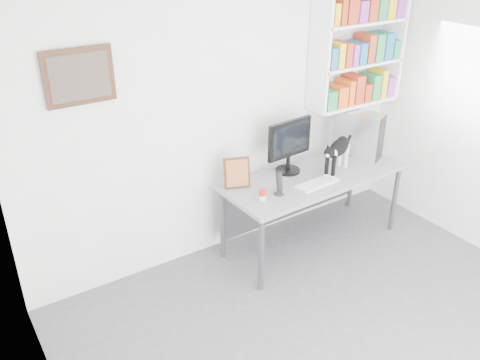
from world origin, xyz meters
The scene contains 11 objects.
room centered at (0.00, 0.00, 1.35)m, with size 4.01×4.01×2.70m.
bookshelf centered at (1.40, 1.85, 1.85)m, with size 1.03×0.28×1.24m, color white.
wall_art centered at (-1.30, 1.97, 1.90)m, with size 0.52×0.04×0.42m, color #462716.
desk centered at (0.65, 1.52, 0.38)m, with size 1.82×0.71×0.76m, color gray.
monitor centered at (0.49, 1.72, 1.02)m, with size 0.50×0.24×0.53m, color black.
keyboard centered at (0.53, 1.35, 0.77)m, with size 0.42×0.16×0.03m, color beige.
pc_tower centered at (1.30, 1.64, 0.99)m, with size 0.21×0.47×0.47m, color silver.
speaker centered at (0.14, 1.40, 0.87)m, with size 0.10×0.10×0.23m, color black.
leaning_print centered at (-0.10, 1.72, 0.90)m, with size 0.24×0.09×0.29m, color #462716.
soup_can centered at (-0.05, 1.39, 0.80)m, with size 0.06×0.06×0.09m, color red.
cat centered at (0.86, 1.45, 0.93)m, with size 0.56×0.15×0.34m, color black, non-canonical shape.
Camera 1 is at (-2.30, -1.71, 2.91)m, focal length 38.00 mm.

